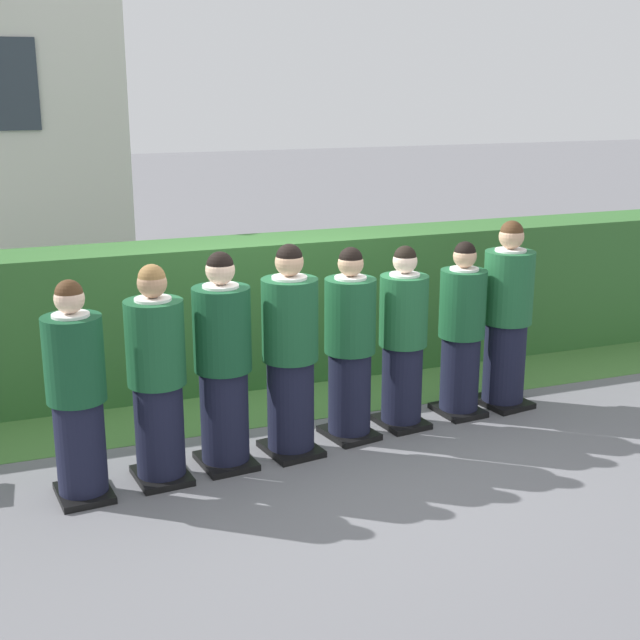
% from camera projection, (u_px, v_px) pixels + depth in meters
% --- Properties ---
extents(ground_plane, '(60.00, 60.00, 0.00)m').
position_uv_depth(ground_plane, '(320.00, 444.00, 7.15)').
color(ground_plane, slate).
extents(student_front_row_0, '(0.41, 0.52, 1.58)m').
position_uv_depth(student_front_row_0, '(77.00, 397.00, 6.05)').
color(student_front_row_0, black).
rests_on(student_front_row_0, ground).
extents(student_front_row_1, '(0.42, 0.50, 1.63)m').
position_uv_depth(student_front_row_1, '(157.00, 380.00, 6.32)').
color(student_front_row_1, black).
rests_on(student_front_row_1, ground).
extents(student_front_row_2, '(0.43, 0.55, 1.67)m').
position_uv_depth(student_front_row_2, '(223.00, 366.00, 6.57)').
color(student_front_row_2, black).
rests_on(student_front_row_2, ground).
extents(student_front_row_3, '(0.46, 0.54, 1.68)m').
position_uv_depth(student_front_row_3, '(290.00, 356.00, 6.79)').
color(student_front_row_3, black).
rests_on(student_front_row_3, ground).
extents(student_front_row_4, '(0.45, 0.52, 1.60)m').
position_uv_depth(student_front_row_4, '(350.00, 349.00, 7.11)').
color(student_front_row_4, black).
rests_on(student_front_row_4, ground).
extents(student_front_row_5, '(0.41, 0.49, 1.57)m').
position_uv_depth(student_front_row_5, '(403.00, 342.00, 7.36)').
color(student_front_row_5, black).
rests_on(student_front_row_5, ground).
extents(student_front_row_6, '(0.40, 0.47, 1.55)m').
position_uv_depth(student_front_row_6, '(461.00, 334.00, 7.63)').
color(student_front_row_6, black).
rests_on(student_front_row_6, ground).
extents(student_front_row_7, '(0.47, 0.56, 1.70)m').
position_uv_depth(student_front_row_7, '(507.00, 319.00, 7.81)').
color(student_front_row_7, black).
rests_on(student_front_row_7, ground).
extents(hedge, '(10.63, 0.70, 1.40)m').
position_uv_depth(hedge, '(256.00, 310.00, 8.55)').
color(hedge, '#33662D').
rests_on(hedge, ground).
extents(lawn_strip, '(10.63, 0.90, 0.01)m').
position_uv_depth(lawn_strip, '(283.00, 404.00, 8.01)').
color(lawn_strip, '#477A38').
rests_on(lawn_strip, ground).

